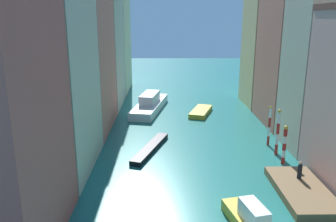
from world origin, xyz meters
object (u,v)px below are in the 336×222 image
object	(u,v)px
vaporetto_white	(150,104)
mooring_pole_1	(278,132)
waterfront_dock	(302,191)
mooring_pole_2	(269,125)
gondola_black	(151,148)
motorboat_0	(201,112)
mooring_pole_0	(284,144)
person_on_dock	(300,171)

from	to	relation	value
vaporetto_white	mooring_pole_1	bearing A→B (deg)	-52.48
waterfront_dock	mooring_pole_1	world-z (taller)	mooring_pole_1
mooring_pole_2	gondola_black	xyz separation A→B (m)	(-12.82, -1.38, -2.00)
mooring_pole_1	motorboat_0	xyz separation A→B (m)	(-6.03, 15.44, -2.11)
mooring_pole_0	mooring_pole_1	distance (m)	2.36
mooring_pole_2	gondola_black	world-z (taller)	mooring_pole_2
gondola_black	motorboat_0	bearing A→B (deg)	64.29
waterfront_dock	vaporetto_white	size ratio (longest dim) A/B	0.59
waterfront_dock	person_on_dock	world-z (taller)	person_on_dock
mooring_pole_0	mooring_pole_1	bearing A→B (deg)	88.04
motorboat_0	mooring_pole_2	bearing A→B (deg)	-64.79
mooring_pole_2	vaporetto_white	size ratio (longest dim) A/B	0.34
mooring_pole_1	waterfront_dock	bearing A→B (deg)	-93.94
mooring_pole_1	motorboat_0	bearing A→B (deg)	111.31
waterfront_dock	vaporetto_white	xyz separation A→B (m)	(-12.95, 25.77, 0.59)
mooring_pole_2	gondola_black	bearing A→B (deg)	-173.84
person_on_dock	gondola_black	world-z (taller)	person_on_dock
mooring_pole_0	mooring_pole_1	xyz separation A→B (m)	(0.08, 2.31, 0.46)
person_on_dock	mooring_pole_2	world-z (taller)	mooring_pole_2
waterfront_dock	mooring_pole_2	distance (m)	11.05
motorboat_0	person_on_dock	bearing A→B (deg)	-75.30
waterfront_dock	mooring_pole_1	distance (m)	8.47
waterfront_dock	mooring_pole_0	distance (m)	6.11
mooring_pole_2	motorboat_0	bearing A→B (deg)	115.21
mooring_pole_0	gondola_black	bearing A→B (deg)	164.18
vaporetto_white	motorboat_0	bearing A→B (deg)	-16.03
mooring_pole_0	motorboat_0	distance (m)	18.80
waterfront_dock	mooring_pole_0	world-z (taller)	mooring_pole_0
vaporetto_white	gondola_black	xyz separation A→B (m)	(0.67, -16.29, -0.65)
waterfront_dock	vaporetto_white	distance (m)	28.85
waterfront_dock	motorboat_0	size ratio (longest dim) A/B	1.18
gondola_black	mooring_pole_1	bearing A→B (deg)	-5.79
person_on_dock	gondola_black	distance (m)	14.93
mooring_pole_1	gondola_black	world-z (taller)	mooring_pole_1
person_on_dock	mooring_pole_2	distance (m)	9.37
mooring_pole_0	gondola_black	size ratio (longest dim) A/B	0.45
vaporetto_white	motorboat_0	xyz separation A→B (m)	(7.48, -2.15, -0.58)
waterfront_dock	mooring_pole_2	xyz separation A→B (m)	(0.55, 10.86, 1.93)
waterfront_dock	motorboat_0	xyz separation A→B (m)	(-5.46, 23.62, 0.00)
gondola_black	motorboat_0	distance (m)	15.70
mooring_pole_1	mooring_pole_2	world-z (taller)	mooring_pole_1
mooring_pole_0	vaporetto_white	world-z (taller)	mooring_pole_0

